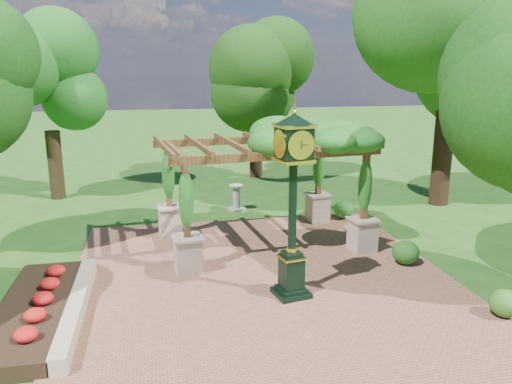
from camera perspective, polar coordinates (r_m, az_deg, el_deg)
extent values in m
plane|color=#1E4714|center=(12.19, 2.40, -12.92)|extent=(120.00, 120.00, 0.00)
cube|color=brown|center=(13.06, 1.33, -10.90)|extent=(10.00, 12.00, 0.04)
cube|color=#C6B793|center=(12.41, -19.81, -12.25)|extent=(0.35, 5.00, 0.40)
cube|color=red|center=(12.59, -23.95, -12.36)|extent=(1.50, 5.00, 0.36)
cube|color=black|center=(12.64, 4.03, -11.41)|extent=(0.94, 0.94, 0.12)
cube|color=black|center=(12.42, 4.07, -9.15)|extent=(0.59, 0.59, 0.90)
cube|color=gold|center=(12.27, 4.10, -7.44)|extent=(0.66, 0.66, 0.04)
cylinder|color=black|center=(11.86, 4.21, -1.58)|extent=(0.23, 0.23, 2.30)
cube|color=black|center=(11.55, 4.34, 5.61)|extent=(0.82, 0.82, 0.70)
cylinder|color=white|center=(11.23, 5.17, 5.35)|extent=(0.59, 0.15, 0.60)
cone|color=black|center=(11.48, 4.39, 8.32)|extent=(1.06, 1.06, 0.25)
sphere|color=gold|center=(11.47, 4.41, 9.07)|extent=(0.14, 0.14, 0.14)
cube|color=tan|center=(13.91, -7.77, -7.17)|extent=(0.78, 0.78, 0.97)
cube|color=brown|center=(13.43, -7.98, -1.03)|extent=(0.19, 0.19, 2.00)
cube|color=tan|center=(15.71, 12.07, -4.86)|extent=(0.78, 0.78, 0.97)
cube|color=brown|center=(15.29, 12.36, 0.61)|extent=(0.19, 0.19, 2.00)
cube|color=tan|center=(16.94, -9.78, -3.36)|extent=(0.78, 0.78, 0.97)
cube|color=brown|center=(16.55, -10.00, 1.73)|extent=(0.19, 0.19, 2.00)
cube|color=tan|center=(18.44, 7.05, -1.83)|extent=(0.78, 0.78, 0.97)
cube|color=brown|center=(18.09, 7.20, 2.87)|extent=(0.19, 0.19, 2.00)
cube|color=brown|center=(13.91, 2.90, 4.18)|extent=(6.24, 0.88, 0.24)
cube|color=brown|center=(16.94, -1.04, 5.95)|extent=(6.24, 0.88, 0.24)
ellipsoid|color=#1E5A19|center=(15.37, 0.75, 6.23)|extent=(6.68, 4.59, 1.08)
cube|color=#97978F|center=(19.93, -2.23, -1.95)|extent=(0.74, 0.74, 0.10)
cylinder|color=#97978F|center=(19.81, -2.25, -0.64)|extent=(0.38, 0.38, 0.94)
cylinder|color=#97978F|center=(19.69, -2.26, 0.74)|extent=(0.70, 0.70, 0.05)
ellipsoid|color=#2B601B|center=(12.84, 26.55, -11.30)|extent=(0.92, 0.92, 0.62)
ellipsoid|color=#1D4E16|center=(15.01, 16.75, -6.62)|extent=(0.94, 0.94, 0.69)
ellipsoid|color=#225E1B|center=(18.94, 9.94, -1.99)|extent=(0.87, 0.87, 0.67)
cylinder|color=#322413|center=(23.15, -21.95, 2.88)|extent=(0.62, 0.62, 2.94)
ellipsoid|color=#1B5518|center=(22.80, -22.82, 12.26)|extent=(3.37, 3.37, 4.64)
cylinder|color=black|center=(25.88, -0.01, 4.99)|extent=(0.66, 0.66, 2.96)
ellipsoid|color=#17370D|center=(25.57, -0.01, 13.47)|extent=(4.03, 4.03, 4.67)
cylinder|color=#311D13|center=(21.82, 20.51, 3.89)|extent=(0.77, 0.77, 4.06)
ellipsoid|color=#245819|center=(21.62, 21.74, 17.67)|extent=(5.40, 5.40, 6.41)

